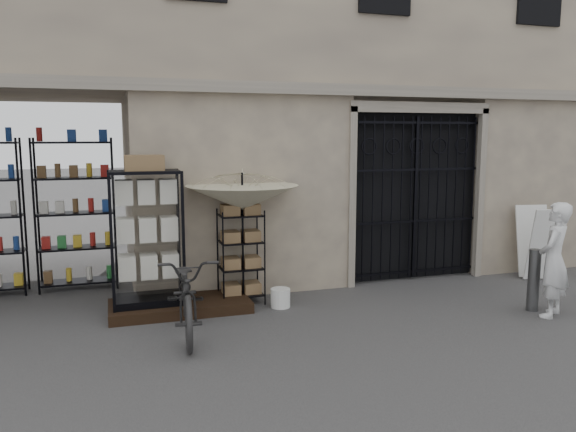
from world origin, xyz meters
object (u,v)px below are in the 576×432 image
object	(u,v)px
market_umbrella	(242,191)
shopkeeper	(550,316)
steel_bollard	(534,280)
easel_sign	(539,243)
display_cabinet	(147,245)
wire_rack	(241,257)
white_bucket	(280,298)
bicycle	(189,333)

from	to	relation	value
market_umbrella	shopkeeper	xyz separation A→B (m)	(4.00, -1.92, -1.72)
steel_bollard	easel_sign	world-z (taller)	easel_sign
display_cabinet	shopkeeper	xyz separation A→B (m)	(5.41, -1.83, -1.01)
wire_rack	white_bucket	xyz separation A→B (m)	(0.50, -0.41, -0.56)
shopkeeper	easel_sign	xyz separation A→B (m)	(1.33, 1.76, 0.66)
steel_bollard	wire_rack	bearing A→B (deg)	156.91
white_bucket	steel_bollard	world-z (taller)	steel_bollard
steel_bollard	easel_sign	xyz separation A→B (m)	(1.39, 1.48, 0.20)
wire_rack	easel_sign	size ratio (longest dim) A/B	1.13
wire_rack	bicycle	xyz separation A→B (m)	(-0.96, -1.11, -0.70)
market_umbrella	easel_sign	xyz separation A→B (m)	(5.33, -0.16, -1.06)
bicycle	wire_rack	bearing A→B (deg)	54.41
market_umbrella	bicycle	xyz separation A→B (m)	(-0.98, -1.06, -1.72)
display_cabinet	white_bucket	xyz separation A→B (m)	(1.88, -0.28, -0.86)
easel_sign	shopkeeper	bearing A→B (deg)	-117.40
wire_rack	market_umbrella	size ratio (longest dim) A/B	0.60
steel_bollard	shopkeeper	size ratio (longest dim) A/B	0.56
wire_rack	market_umbrella	distance (m)	1.02
white_bucket	market_umbrella	bearing A→B (deg)	142.71
display_cabinet	shopkeeper	world-z (taller)	display_cabinet
steel_bollard	display_cabinet	bearing A→B (deg)	163.84
display_cabinet	steel_bollard	size ratio (longest dim) A/B	2.27
display_cabinet	white_bucket	size ratio (longest dim) A/B	7.06
shopkeeper	display_cabinet	bearing A→B (deg)	-52.35
bicycle	white_bucket	bearing A→B (deg)	30.75
bicycle	easel_sign	size ratio (longest dim) A/B	1.60
bicycle	shopkeeper	size ratio (longest dim) A/B	1.25
wire_rack	market_umbrella	xyz separation A→B (m)	(0.02, -0.05, 1.02)
shopkeeper	market_umbrella	bearing A→B (deg)	-59.26
white_bucket	easel_sign	size ratio (longest dim) A/B	0.23
display_cabinet	steel_bollard	xyz separation A→B (m)	(5.34, -1.55, -0.55)
wire_rack	bicycle	distance (m)	1.63
white_bucket	display_cabinet	bearing A→B (deg)	171.67
bicycle	easel_sign	distance (m)	6.41
wire_rack	easel_sign	xyz separation A→B (m)	(5.35, -0.21, -0.05)
market_umbrella	bicycle	world-z (taller)	market_umbrella
wire_rack	steel_bollard	bearing A→B (deg)	-39.37
wire_rack	white_bucket	size ratio (longest dim) A/B	4.92
market_umbrella	shopkeeper	size ratio (longest dim) A/B	1.47
wire_rack	display_cabinet	bearing A→B (deg)	169.42
wire_rack	shopkeeper	world-z (taller)	wire_rack
display_cabinet	white_bucket	world-z (taller)	display_cabinet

